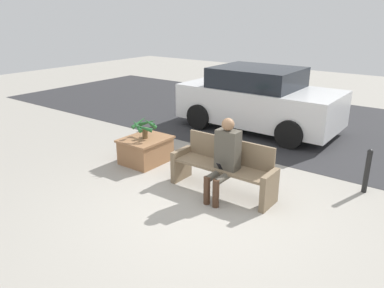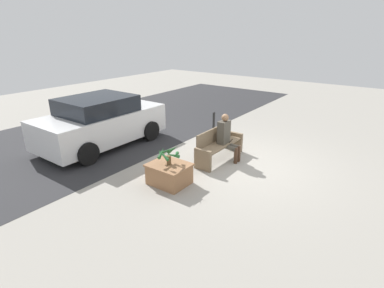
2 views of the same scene
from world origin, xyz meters
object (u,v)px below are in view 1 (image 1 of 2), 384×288
Objects in this scene: bench at (224,167)px; potted_plant at (145,125)px; planter_box at (146,149)px; person_seated at (225,156)px; bollard_post at (367,170)px; parked_car at (259,99)px.

potted_plant is at bearing 175.07° from bench.
potted_plant is at bearing 11.23° from planter_box.
person_seated is 2.03m from potted_plant.
person_seated is 2.28× the size of potted_plant.
person_seated is 2.34m from bollard_post.
potted_plant is 0.75× the size of bollard_post.
potted_plant is 0.15× the size of parked_car.
bench is at bearing -144.51° from bollard_post.
person_seated reaches higher than bollard_post.
bench is 1.92m from potted_plant.
parked_car is (-1.19, 3.48, 0.33)m from bench.
person_seated reaches higher than planter_box.
planter_box is at bearing 170.37° from person_seated.
parked_car is at bearing 77.94° from planter_box.
potted_plant reaches higher than bench.
parked_car reaches higher than potted_plant.
person_seated is 0.33× the size of parked_car.
planter_box is (-1.89, 0.16, -0.15)m from bench.
parked_car is 3.75m from bollard_post.
planter_box is at bearing -102.06° from parked_car.
parked_car is at bearing 78.05° from potted_plant.
bollard_post is at bearing 35.49° from bench.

